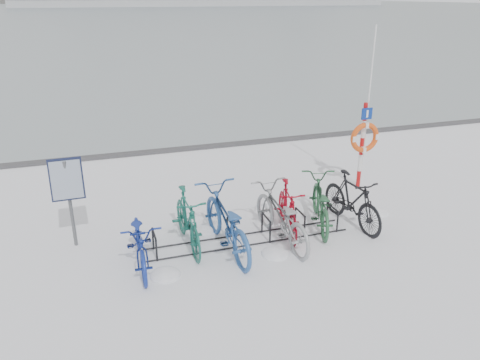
% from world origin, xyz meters
% --- Properties ---
extents(ground, '(900.00, 900.00, 0.00)m').
position_xyz_m(ground, '(0.00, 0.00, 0.00)').
color(ground, white).
rests_on(ground, ground).
extents(ice_sheet, '(400.00, 298.00, 0.02)m').
position_xyz_m(ice_sheet, '(0.00, 155.00, 0.01)').
color(ice_sheet, '#98A6AC').
rests_on(ice_sheet, ground).
extents(quay_edge, '(400.00, 0.25, 0.10)m').
position_xyz_m(quay_edge, '(0.00, 5.90, 0.05)').
color(quay_edge, '#3F3F42').
rests_on(quay_edge, ground).
extents(bike_rack, '(4.00, 0.48, 0.46)m').
position_xyz_m(bike_rack, '(0.00, 0.00, 0.18)').
color(bike_rack, black).
rests_on(bike_rack, ground).
extents(info_board, '(0.59, 0.24, 1.74)m').
position_xyz_m(info_board, '(-3.19, 0.80, 1.26)').
color(info_board, '#595B5E').
rests_on(info_board, ground).
extents(lifebuoy_station, '(0.74, 0.22, 3.82)m').
position_xyz_m(lifebuoy_station, '(3.46, 1.67, 1.28)').
color(lifebuoy_station, '#AD0D0F').
rests_on(lifebuoy_station, ground).
extents(bike_0, '(0.70, 1.89, 0.98)m').
position_xyz_m(bike_0, '(-2.06, -0.24, 0.49)').
color(bike_0, navy).
rests_on(bike_0, ground).
extents(bike_1, '(0.57, 1.88, 1.12)m').
position_xyz_m(bike_1, '(-1.14, 0.18, 0.56)').
color(bike_1, '#185D4F').
rests_on(bike_1, ground).
extents(bike_2, '(0.95, 2.32, 1.19)m').
position_xyz_m(bike_2, '(-0.50, -0.17, 0.60)').
color(bike_2, '#2A5598').
rests_on(bike_2, ground).
extents(bike_3, '(0.93, 2.17, 1.11)m').
position_xyz_m(bike_3, '(0.58, -0.19, 0.55)').
color(bike_3, gray).
rests_on(bike_3, ground).
extents(bike_4, '(0.83, 1.79, 1.04)m').
position_xyz_m(bike_4, '(0.86, 0.13, 0.52)').
color(bike_4, maroon).
rests_on(bike_4, ground).
extents(bike_5, '(1.29, 2.09, 1.04)m').
position_xyz_m(bike_5, '(1.61, 0.20, 0.52)').
color(bike_5, '#265936').
rests_on(bike_5, ground).
extents(bike_6, '(0.75, 1.91, 1.12)m').
position_xyz_m(bike_6, '(2.24, 0.02, 0.56)').
color(bike_6, black).
rests_on(bike_6, ground).
extents(snow_drifts, '(5.33, 1.82, 0.19)m').
position_xyz_m(snow_drifts, '(0.32, -0.19, 0.00)').
color(snow_drifts, white).
rests_on(snow_drifts, ground).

